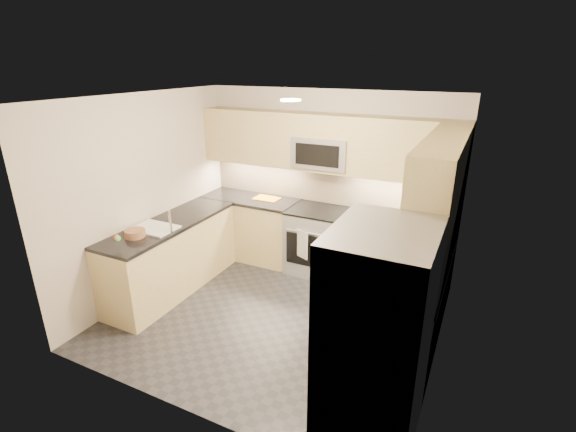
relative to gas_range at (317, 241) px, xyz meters
The scene contains 36 objects.
floor 1.35m from the gas_range, 90.00° to the right, with size 3.60×3.20×0.00m, color #25252A.
ceiling 2.41m from the gas_range, 90.00° to the right, with size 3.60×3.20×0.02m, color beige.
wall_back 0.86m from the gas_range, 90.00° to the left, with size 3.60×0.02×2.50m, color #BFB4A6.
wall_front 2.98m from the gas_range, 90.00° to the right, with size 3.60×0.02×2.50m, color #BFB4A6.
wall_left 2.34m from the gas_range, 144.69° to the right, with size 0.02×3.20×2.50m, color #BFB4A6.
wall_right 2.34m from the gas_range, 35.31° to the right, with size 0.02×3.20×2.50m, color #BFB4A6.
base_cab_back_left 1.09m from the gas_range, behind, with size 1.42×0.60×0.90m, color tan.
base_cab_back_right 1.09m from the gas_range, ahead, with size 1.42×0.60×0.90m, color tan.
base_cab_right 1.88m from the gas_range, 36.87° to the right, with size 0.60×1.70×0.90m, color tan.
base_cab_peninsula 1.97m from the gas_range, 139.64° to the right, with size 0.60×2.00×0.90m, color tan.
countertop_back_left 1.19m from the gas_range, behind, with size 1.42×0.63×0.04m, color black.
countertop_back_right 1.19m from the gas_range, ahead, with size 1.42×0.63×0.04m, color black.
countertop_right 1.93m from the gas_range, 36.87° to the right, with size 0.63×1.70×0.04m, color black.
countertop_peninsula 2.02m from the gas_range, 139.64° to the right, with size 0.63×2.00×0.04m, color black.
upper_cab_back 1.38m from the gas_range, 90.00° to the left, with size 3.60×0.35×0.75m, color tan.
upper_cab_right 2.35m from the gas_range, 31.61° to the right, with size 0.35×1.95×0.75m, color tan.
backsplash_back 0.81m from the gas_range, 90.00° to the left, with size 3.60×0.01×0.51m, color tan.
backsplash_right 2.11m from the gas_range, 24.68° to the right, with size 0.01×2.30×0.51m, color tan.
gas_range is the anchor object (origin of this frame).
range_cooktop 0.46m from the gas_range, ahead, with size 0.76×0.65×0.03m, color black.
oven_door_glass 0.33m from the gas_range, 90.00° to the right, with size 0.62×0.02×0.45m, color black.
oven_handle 0.44m from the gas_range, 90.00° to the right, with size 0.02×0.02×0.60m, color #B2B5BA.
microwave 1.25m from the gas_range, 90.00° to the left, with size 0.76×0.40×0.40m, color #96989D.
microwave_door 1.25m from the gas_range, 90.00° to the right, with size 0.60×0.01×0.28m, color black.
refrigerator 2.86m from the gas_range, 59.12° to the right, with size 0.70×0.90×1.80m, color #93969B.
fridge_handle_left 2.86m from the gas_range, 67.48° to the right, with size 0.02×0.02×1.20m, color #B2B5BA.
fridge_handle_right 2.54m from the gas_range, 64.31° to the right, with size 0.02×0.02×1.20m, color #B2B5BA.
sink_basin 2.18m from the gas_range, 134.53° to the right, with size 0.52×0.38×0.16m, color white.
faucet 2.06m from the gas_range, 129.12° to the right, with size 0.03×0.03×0.28m, color silver.
utensil_bowl 1.45m from the gas_range, ahead, with size 0.30×0.30×0.17m, color #55C454.
cutting_board 0.98m from the gas_range, behind, with size 0.37×0.26×0.01m, color #C17F12.
fruit_basket 2.42m from the gas_range, 130.27° to the right, with size 0.23×0.23×0.08m, color #926344.
fruit_apple 2.65m from the gas_range, 125.41° to the right, with size 0.07×0.07×0.07m, color #A01E12.
fruit_pear 2.64m from the gas_range, 124.49° to the right, with size 0.06×0.06×0.06m, color #48A84F.
dish_towel_check 0.39m from the gas_range, 99.45° to the right, with size 0.21×0.02×0.39m, color silver.
fruit_orange 2.64m from the gas_range, 124.81° to the right, with size 0.06×0.06×0.06m, color #CC5416.
Camera 1 is at (1.98, -3.72, 2.85)m, focal length 26.00 mm.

